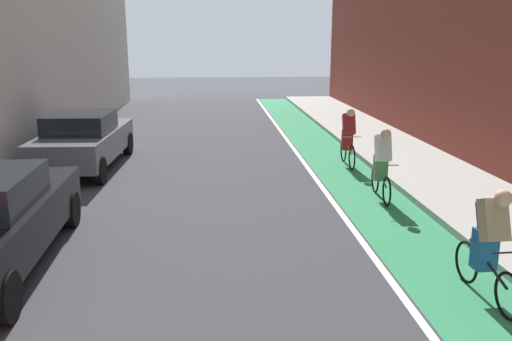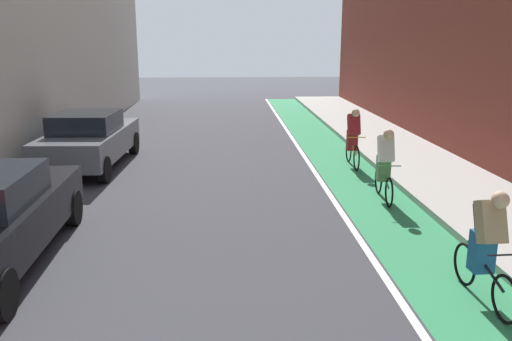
# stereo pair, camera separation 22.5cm
# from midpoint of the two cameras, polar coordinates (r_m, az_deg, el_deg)

# --- Properties ---
(ground_plane) EXTENTS (78.28, 78.28, 0.00)m
(ground_plane) POSITION_cam_midpoint_polar(r_m,az_deg,el_deg) (12.09, -4.42, -2.52)
(ground_plane) COLOR #38383D
(bike_lane_paint) EXTENTS (1.60, 35.58, 0.00)m
(bike_lane_paint) POSITION_cam_midpoint_polar(r_m,az_deg,el_deg) (14.40, 10.27, -0.02)
(bike_lane_paint) COLOR #2D8451
(bike_lane_paint) RESTS_ON ground
(lane_divider_stripe) EXTENTS (0.12, 35.58, 0.00)m
(lane_divider_stripe) POSITION_cam_midpoint_polar(r_m,az_deg,el_deg) (14.22, 6.74, -0.06)
(lane_divider_stripe) COLOR white
(lane_divider_stripe) RESTS_ON ground
(sidewalk_right) EXTENTS (2.66, 35.58, 0.14)m
(sidewalk_right) POSITION_cam_midpoint_polar(r_m,az_deg,el_deg) (15.02, 18.22, 0.34)
(sidewalk_right) COLOR #A8A59E
(sidewalk_right) RESTS_ON ground
(parked_sedan_gray) EXTENTS (1.99, 4.62, 1.53)m
(parked_sedan_gray) POSITION_cam_midpoint_polar(r_m,az_deg,el_deg) (15.09, -17.13, 3.27)
(parked_sedan_gray) COLOR #595B60
(parked_sedan_gray) RESTS_ON ground
(cyclist_mid) EXTENTS (0.48, 1.66, 1.59)m
(cyclist_mid) POSITION_cam_midpoint_polar(r_m,az_deg,el_deg) (7.63, 24.41, -7.03)
(cyclist_mid) COLOR black
(cyclist_mid) RESTS_ON ground
(cyclist_trailing) EXTENTS (0.48, 1.68, 1.60)m
(cyclist_trailing) POSITION_cam_midpoint_polar(r_m,az_deg,el_deg) (11.77, 14.25, 0.89)
(cyclist_trailing) COLOR black
(cyclist_trailing) RESTS_ON ground
(cyclist_far) EXTENTS (0.48, 1.73, 1.62)m
(cyclist_far) POSITION_cam_midpoint_polar(r_m,az_deg,el_deg) (14.82, 10.85, 3.70)
(cyclist_far) COLOR black
(cyclist_far) RESTS_ON ground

